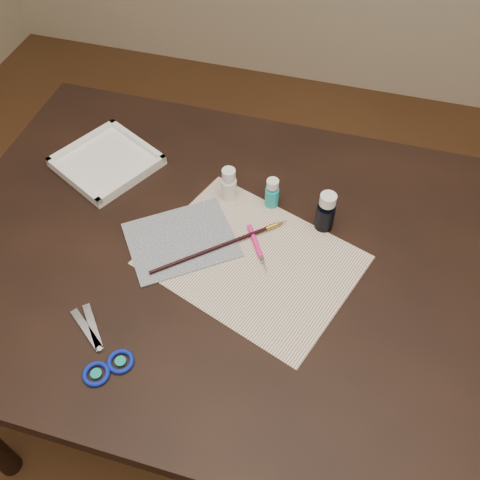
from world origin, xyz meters
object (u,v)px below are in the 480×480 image
(paper, at_px, (252,260))
(paint_bottle_white, at_px, (229,184))
(canvas, at_px, (181,240))
(paint_bottle_cyan, at_px, (272,193))
(palette_tray, at_px, (107,161))
(scissors, at_px, (93,344))
(paint_bottle_navy, at_px, (326,212))

(paper, height_order, paint_bottle_white, paint_bottle_white)
(paper, bearing_deg, paint_bottle_white, 121.41)
(paper, bearing_deg, canvas, 176.86)
(paint_bottle_cyan, distance_m, palette_tray, 0.42)
(paper, bearing_deg, palette_tray, 156.19)
(paint_bottle_cyan, bearing_deg, palette_tray, 177.67)
(scissors, bearing_deg, paint_bottle_white, -71.30)
(canvas, distance_m, paint_bottle_navy, 0.32)
(paint_bottle_white, height_order, palette_tray, paint_bottle_white)
(paint_bottle_white, relative_size, palette_tray, 0.42)
(scissors, bearing_deg, paint_bottle_cyan, -82.08)
(paper, height_order, canvas, canvas)
(paper, distance_m, paint_bottle_navy, 0.19)
(paint_bottle_white, bearing_deg, paper, -58.59)
(paper, height_order, paint_bottle_navy, paint_bottle_navy)
(paper, height_order, palette_tray, palette_tray)
(paint_bottle_navy, bearing_deg, palette_tray, 174.74)
(canvas, height_order, scissors, scissors)
(paint_bottle_navy, xyz_separation_m, palette_tray, (-0.54, 0.05, -0.04))
(paper, relative_size, paint_bottle_cyan, 5.46)
(canvas, distance_m, paint_bottle_white, 0.17)
(canvas, relative_size, paint_bottle_white, 2.61)
(paint_bottle_white, xyz_separation_m, palette_tray, (-0.32, 0.02, -0.03))
(canvas, bearing_deg, paint_bottle_white, 67.59)
(paint_bottle_white, xyz_separation_m, paint_bottle_navy, (0.22, -0.03, 0.01))
(paint_bottle_white, xyz_separation_m, scissors, (-0.14, -0.43, -0.04))
(paper, distance_m, scissors, 0.36)
(paint_bottle_white, distance_m, paint_bottle_cyan, 0.10)
(paint_bottle_cyan, height_order, palette_tray, paint_bottle_cyan)
(scissors, bearing_deg, canvas, -68.52)
(paper, relative_size, paint_bottle_navy, 4.22)
(paper, xyz_separation_m, paint_bottle_cyan, (0.00, 0.17, 0.04))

